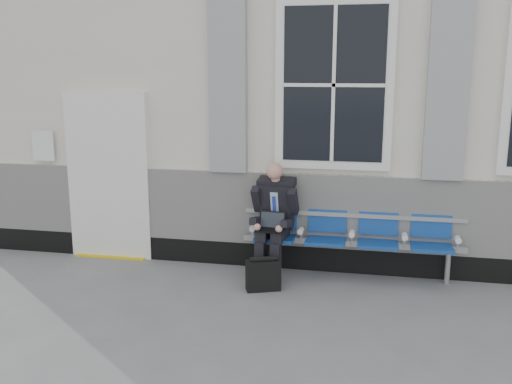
# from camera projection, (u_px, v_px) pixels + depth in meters

# --- Properties ---
(station_building) EXTENTS (14.40, 4.40, 4.49)m
(station_building) POSITION_uv_depth(u_px,v_px,m) (495.00, 84.00, 8.05)
(station_building) COLOR silver
(station_building) RESTS_ON ground
(bench) EXTENTS (2.60, 0.47, 0.91)m
(bench) POSITION_uv_depth(u_px,v_px,m) (352.00, 232.00, 6.71)
(bench) COLOR #9EA0A3
(bench) RESTS_ON ground
(businessman) EXTENTS (0.56, 0.75, 1.37)m
(businessman) POSITION_uv_depth(u_px,v_px,m) (274.00, 215.00, 6.73)
(businessman) COLOR black
(businessman) RESTS_ON ground
(briefcase) EXTENTS (0.41, 0.29, 0.39)m
(briefcase) POSITION_uv_depth(u_px,v_px,m) (263.00, 275.00, 6.37)
(briefcase) COLOR black
(briefcase) RESTS_ON ground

